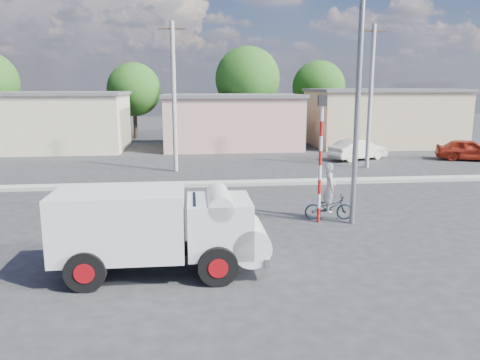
{
  "coord_description": "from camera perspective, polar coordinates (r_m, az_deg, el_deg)",
  "views": [
    {
      "loc": [
        -1.22,
        -13.82,
        4.66
      ],
      "look_at": [
        0.58,
        2.74,
        1.3
      ],
      "focal_mm": 35.0,
      "sensor_mm": 36.0,
      "label": 1
    }
  ],
  "objects": [
    {
      "name": "traffic_pole",
      "position": [
        16.08,
        9.82,
        3.86
      ],
      "size": [
        0.28,
        0.18,
        4.36
      ],
      "color": "red",
      "rests_on": "ground"
    },
    {
      "name": "ground_plane",
      "position": [
        14.64,
        -1.12,
        -7.16
      ],
      "size": [
        120.0,
        120.0,
        0.0
      ],
      "primitive_type": "plane",
      "color": "#252528",
      "rests_on": "ground"
    },
    {
      "name": "utility_poles",
      "position": [
        26.21,
        3.67,
        10.09
      ],
      "size": [
        35.4,
        0.24,
        8.0
      ],
      "color": "#99968E",
      "rests_on": "ground"
    },
    {
      "name": "bicycle",
      "position": [
        16.84,
        10.76,
        -3.29
      ],
      "size": [
        1.75,
        0.76,
        0.89
      ],
      "primitive_type": "imported",
      "rotation": [
        0.0,
        0.0,
        1.47
      ],
      "color": "black",
      "rests_on": "ground"
    },
    {
      "name": "car_red",
      "position": [
        33.12,
        26.14,
        3.33
      ],
      "size": [
        4.26,
        2.93,
        1.35
      ],
      "primitive_type": "imported",
      "rotation": [
        0.0,
        0.0,
        1.19
      ],
      "color": "maroon",
      "rests_on": "ground"
    },
    {
      "name": "building_row",
      "position": [
        35.99,
        -2.52,
        7.37
      ],
      "size": [
        37.8,
        7.3,
        4.44
      ],
      "color": "#C5BA95",
      "rests_on": "ground"
    },
    {
      "name": "truck",
      "position": [
        11.88,
        -9.53,
        -5.72
      ],
      "size": [
        5.24,
        2.16,
        2.16
      ],
      "rotation": [
        0.0,
        0.0,
        -0.0
      ],
      "color": "black",
      "rests_on": "ground"
    },
    {
      "name": "tree_row",
      "position": [
        42.45,
        -7.78,
        11.53
      ],
      "size": [
        34.13,
        7.32,
        8.1
      ],
      "color": "#38281E",
      "rests_on": "ground"
    },
    {
      "name": "car_cream",
      "position": [
        30.95,
        14.17,
        3.62
      ],
      "size": [
        4.17,
        2.83,
        1.3
      ],
      "primitive_type": "imported",
      "rotation": [
        0.0,
        0.0,
        1.98
      ],
      "color": "silver",
      "rests_on": "ground"
    },
    {
      "name": "median",
      "position": [
        22.33,
        -2.95,
        -0.45
      ],
      "size": [
        40.0,
        0.8,
        0.16
      ],
      "primitive_type": "cube",
      "color": "#99968E",
      "rests_on": "ground"
    },
    {
      "name": "streetlight",
      "position": [
        15.95,
        13.73,
        12.17
      ],
      "size": [
        2.34,
        0.22,
        9.0
      ],
      "color": "slate",
      "rests_on": "ground"
    },
    {
      "name": "cyclist",
      "position": [
        16.74,
        10.82,
        -1.88
      ],
      "size": [
        0.48,
        0.67,
        1.74
      ],
      "primitive_type": "imported",
      "rotation": [
        0.0,
        0.0,
        1.47
      ],
      "color": "silver",
      "rests_on": "ground"
    }
  ]
}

